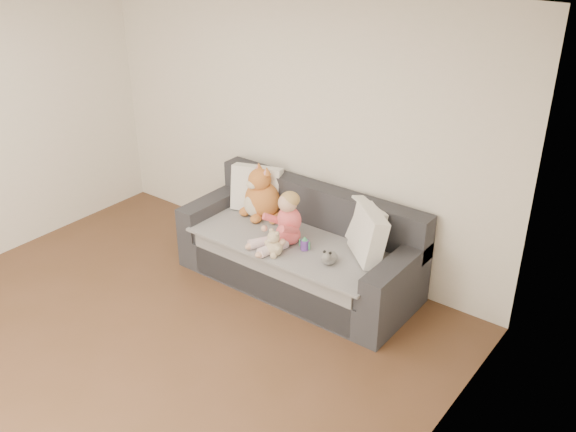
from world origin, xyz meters
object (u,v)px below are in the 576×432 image
object	(u,v)px
plush_cat	(261,197)
sippy_cup	(305,243)
toddler	(285,223)
teddy_bear	(274,245)
sofa	(301,251)

from	to	relation	value
plush_cat	sippy_cup	distance (m)	0.78
toddler	plush_cat	xyz separation A→B (m)	(-0.51, 0.30, -0.01)
teddy_bear	plush_cat	bearing A→B (deg)	149.29
sofa	toddler	xyz separation A→B (m)	(-0.02, -0.20, 0.37)
sofa	plush_cat	bearing A→B (deg)	169.77
toddler	teddy_bear	world-z (taller)	toddler
sofa	teddy_bear	size ratio (longest dim) A/B	9.06
toddler	sippy_cup	distance (m)	0.25
sofa	plush_cat	size ratio (longest dim) A/B	4.04
toddler	sippy_cup	world-z (taller)	toddler
teddy_bear	sippy_cup	distance (m)	0.28
plush_cat	teddy_bear	size ratio (longest dim) A/B	2.24
teddy_bear	sofa	bearing A→B (deg)	104.20
teddy_bear	toddler	bearing A→B (deg)	112.75
sofa	plush_cat	distance (m)	0.65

